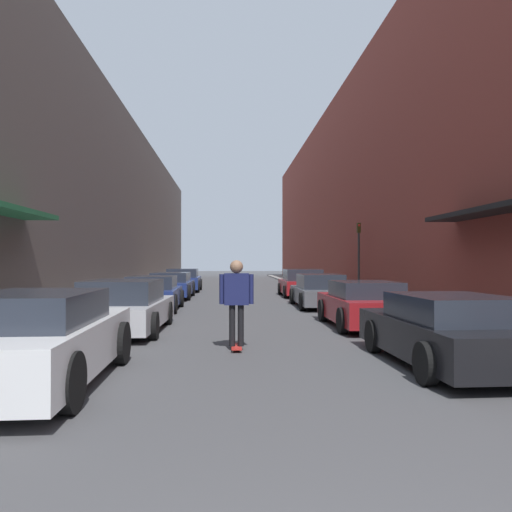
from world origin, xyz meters
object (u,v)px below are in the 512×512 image
parked_car_left_2 (153,294)px  parked_car_right_3 (302,283)px  parked_car_left_3 (171,285)px  parked_car_right_1 (363,305)px  traffic_light (359,251)px  parked_car_right_2 (319,291)px  skateboarder (236,295)px  parked_car_left_0 (39,339)px  parked_car_right_0 (447,331)px  parked_car_left_1 (125,307)px  parked_car_left_4 (183,280)px

parked_car_left_2 → parked_car_right_3: parked_car_right_3 is taller
parked_car_left_2 → parked_car_left_3: size_ratio=0.86×
parked_car_right_1 → traffic_light: (2.34, 9.26, 1.61)m
parked_car_right_2 → skateboarder: skateboarder is taller
parked_car_left_3 → parked_car_left_0: bearing=-90.0°
parked_car_right_0 → skateboarder: 3.91m
parked_car_left_1 → parked_car_left_2: size_ratio=1.10×
parked_car_left_0 → parked_car_left_1: 5.29m
parked_car_left_3 → parked_car_right_0: parked_car_left_3 is taller
skateboarder → parked_car_left_1: bearing=136.0°
parked_car_right_2 → parked_car_right_1: bearing=-88.8°
parked_car_left_0 → skateboarder: 3.90m
parked_car_left_0 → parked_car_left_3: 16.44m
parked_car_left_0 → parked_car_right_0: size_ratio=1.08×
parked_car_left_1 → skateboarder: skateboarder is taller
skateboarder → traffic_light: bearing=65.2°
parked_car_left_4 → parked_car_left_1: bearing=-89.8°
parked_car_left_2 → parked_car_left_0: bearing=-90.0°
parked_car_right_1 → parked_car_right_2: (-0.12, 5.73, 0.01)m
parked_car_left_0 → parked_car_left_4: parked_car_left_0 is taller
parked_car_left_1 → parked_car_right_1: parked_car_left_1 is taller
skateboarder → parked_car_right_3: bearing=76.6°
parked_car_left_1 → parked_car_left_2: parked_car_left_1 is taller
parked_car_left_3 → parked_car_right_3: bearing=7.7°
parked_car_left_0 → traffic_light: bearing=60.5°
parked_car_left_1 → parked_car_right_0: 7.55m
parked_car_right_0 → traffic_light: traffic_light is taller
parked_car_left_0 → parked_car_right_0: 6.35m
parked_car_right_1 → parked_car_right_2: bearing=91.2°
parked_car_left_0 → parked_car_left_4: size_ratio=1.14×
parked_car_left_1 → traffic_light: (8.47, 9.85, 1.59)m
parked_car_left_0 → parked_car_left_2: 10.64m
parked_car_left_0 → parked_car_right_0: bearing=8.6°
parked_car_right_0 → parked_car_left_1: bearing=145.0°
parked_car_right_2 → skateboarder: 9.53m
parked_car_left_2 → parked_car_right_0: (6.29, -9.69, -0.01)m
parked_car_left_1 → traffic_light: bearing=49.3°
parked_car_left_3 → parked_car_left_1: bearing=-89.4°
parked_car_left_1 → parked_car_left_2: 5.35m
parked_car_left_4 → parked_car_right_0: (6.22, -20.77, -0.05)m
parked_car_left_2 → traffic_light: traffic_light is taller
parked_car_left_4 → parked_car_right_0: size_ratio=0.95×
parked_car_left_1 → parked_car_left_3: parked_car_left_1 is taller
parked_car_left_0 → traffic_light: size_ratio=1.33×
parked_car_right_2 → parked_car_left_4: bearing=120.8°
skateboarder → parked_car_left_4: bearing=98.2°
parked_car_left_2 → skateboarder: skateboarder is taller
parked_car_left_0 → parked_car_left_3: size_ratio=0.96×
parked_car_right_3 → parked_car_left_0: bearing=-110.0°
parked_car_left_1 → parked_car_right_3: (6.19, 12.01, 0.02)m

